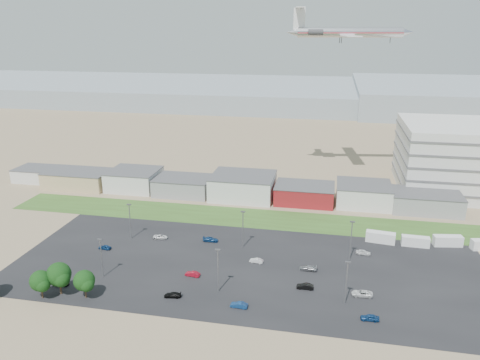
% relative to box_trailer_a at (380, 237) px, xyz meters
% --- Properties ---
extents(ground, '(700.00, 700.00, 0.00)m').
position_rel_box_trailer_a_xyz_m(ground, '(-39.37, -41.61, -1.50)').
color(ground, '#826D52').
rests_on(ground, ground).
extents(parking_lot, '(120.00, 50.00, 0.01)m').
position_rel_box_trailer_a_xyz_m(parking_lot, '(-34.37, -21.61, -1.50)').
color(parking_lot, black).
rests_on(parking_lot, ground).
extents(grass_strip, '(160.00, 16.00, 0.02)m').
position_rel_box_trailer_a_xyz_m(grass_strip, '(-39.37, 10.39, -1.49)').
color(grass_strip, '#35521F').
rests_on(grass_strip, ground).
extents(hills_backdrop, '(700.00, 200.00, 9.00)m').
position_rel_box_trailer_a_xyz_m(hills_backdrop, '(0.63, 273.39, 3.00)').
color(hills_backdrop, gray).
rests_on(hills_backdrop, ground).
extents(building_row, '(170.00, 20.00, 8.00)m').
position_rel_box_trailer_a_xyz_m(building_row, '(-56.37, 29.39, 2.50)').
color(building_row, silver).
rests_on(building_row, ground).
extents(box_trailer_a, '(8.29, 3.59, 3.01)m').
position_rel_box_trailer_a_xyz_m(box_trailer_a, '(0.00, 0.00, 0.00)').
color(box_trailer_a, silver).
rests_on(box_trailer_a, ground).
extents(box_trailer_b, '(7.52, 2.63, 2.79)m').
position_rel_box_trailer_a_xyz_m(box_trailer_b, '(9.31, -0.65, -0.11)').
color(box_trailer_b, silver).
rests_on(box_trailer_b, ground).
extents(box_trailer_c, '(8.10, 3.64, 2.93)m').
position_rel_box_trailer_a_xyz_m(box_trailer_c, '(18.16, 1.31, -0.04)').
color(box_trailer_c, silver).
rests_on(box_trailer_c, ground).
extents(tree_mid, '(5.02, 5.02, 7.53)m').
position_rel_box_trailer_a_xyz_m(tree_mid, '(-76.79, -44.89, 2.26)').
color(tree_mid, black).
rests_on(tree_mid, ground).
extents(tree_right, '(5.83, 5.83, 8.75)m').
position_rel_box_trailer_a_xyz_m(tree_right, '(-73.61, -42.57, 2.87)').
color(tree_right, black).
rests_on(tree_right, ground).
extents(tree_near, '(5.05, 5.05, 7.57)m').
position_rel_box_trailer_a_xyz_m(tree_near, '(-67.28, -42.91, 2.28)').
color(tree_near, black).
rests_on(tree_near, ground).
extents(lightpole_front_l, '(1.18, 0.49, 10.01)m').
position_rel_box_trailer_a_xyz_m(lightpole_front_l, '(-67.86, -33.48, 3.50)').
color(lightpole_front_l, slate).
rests_on(lightpole_front_l, ground).
extents(lightpole_front_m, '(1.25, 0.52, 10.63)m').
position_rel_box_trailer_a_xyz_m(lightpole_front_m, '(-38.72, -34.42, 3.81)').
color(lightpole_front_m, slate).
rests_on(lightpole_front_m, ground).
extents(lightpole_front_r, '(1.21, 0.50, 10.27)m').
position_rel_box_trailer_a_xyz_m(lightpole_front_r, '(-10.21, -34.01, 3.63)').
color(lightpole_front_r, slate).
rests_on(lightpole_front_r, ground).
extents(lightpole_back_l, '(1.23, 0.51, 10.48)m').
position_rel_box_trailer_a_xyz_m(lightpole_back_l, '(-70.27, -11.48, 3.74)').
color(lightpole_back_l, slate).
rests_on(lightpole_back_l, ground).
extents(lightpole_back_m, '(1.25, 0.52, 10.59)m').
position_rel_box_trailer_a_xyz_m(lightpole_back_m, '(-37.58, -10.73, 3.79)').
color(lightpole_back_m, slate).
rests_on(lightpole_back_m, ground).
extents(lightpole_back_r, '(1.28, 0.53, 10.88)m').
position_rel_box_trailer_a_xyz_m(lightpole_back_r, '(-8.75, -12.67, 3.93)').
color(lightpole_back_r, slate).
rests_on(lightpole_back_r, ground).
extents(airliner, '(51.73, 39.19, 13.98)m').
position_rel_box_trailer_a_xyz_m(airliner, '(-11.02, 59.82, 55.00)').
color(airliner, silver).
extents(parked_car_0, '(4.74, 2.29, 1.30)m').
position_rel_box_trailer_a_xyz_m(parked_car_0, '(-6.38, -30.04, -0.85)').
color(parked_car_0, silver).
rests_on(parked_car_0, ground).
extents(parked_car_1, '(4.00, 1.46, 1.31)m').
position_rel_box_trailer_a_xyz_m(parked_car_1, '(-19.23, -29.51, -0.85)').
color(parked_car_1, black).
rests_on(parked_car_1, ground).
extents(parked_car_2, '(3.88, 1.65, 1.31)m').
position_rel_box_trailer_a_xyz_m(parked_car_2, '(-5.24, -39.28, -0.85)').
color(parked_car_2, navy).
rests_on(parked_car_2, ground).
extents(parked_car_3, '(4.02, 2.02, 1.12)m').
position_rel_box_trailer_a_xyz_m(parked_car_3, '(-48.22, -38.90, -0.94)').
color(parked_car_3, black).
rests_on(parked_car_3, ground).
extents(parked_car_4, '(3.83, 1.75, 1.22)m').
position_rel_box_trailer_a_xyz_m(parked_car_4, '(-46.54, -29.00, -0.90)').
color(parked_car_4, maroon).
rests_on(parked_car_4, ground).
extents(parked_car_5, '(3.62, 1.71, 1.20)m').
position_rel_box_trailer_a_xyz_m(parked_car_5, '(-74.49, -19.56, -0.91)').
color(parked_car_5, navy).
rests_on(parked_car_5, ground).
extents(parked_car_6, '(4.43, 1.96, 1.27)m').
position_rel_box_trailer_a_xyz_m(parked_car_6, '(-47.26, -9.10, -0.87)').
color(parked_car_6, navy).
rests_on(parked_car_6, ground).
extents(parked_car_7, '(3.63, 1.60, 1.16)m').
position_rel_box_trailer_a_xyz_m(parked_car_7, '(-32.43, -19.02, -0.92)').
color(parked_car_7, silver).
rests_on(parked_car_7, ground).
extents(parked_car_8, '(3.94, 1.79, 1.31)m').
position_rel_box_trailer_a_xyz_m(parked_car_8, '(-5.07, -8.89, -0.85)').
color(parked_car_8, silver).
rests_on(parked_car_8, ground).
extents(parked_car_9, '(4.29, 2.41, 1.13)m').
position_rel_box_trailer_a_xyz_m(parked_car_9, '(-61.87, -10.13, -0.94)').
color(parked_car_9, silver).
rests_on(parked_car_9, ground).
extents(parked_car_10, '(4.06, 1.74, 1.17)m').
position_rel_box_trailer_a_xyz_m(parked_car_10, '(-75.79, -39.11, -0.92)').
color(parked_car_10, black).
rests_on(parked_car_10, ground).
extents(parked_car_12, '(4.44, 1.95, 1.27)m').
position_rel_box_trailer_a_xyz_m(parked_car_12, '(-19.06, -20.50, -0.87)').
color(parked_car_12, '#A5A5AA').
rests_on(parked_car_12, ground).
extents(parked_car_13, '(3.89, 1.53, 1.26)m').
position_rel_box_trailer_a_xyz_m(parked_car_13, '(-32.74, -40.01, -0.87)').
color(parked_car_13, navy).
rests_on(parked_car_13, ground).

